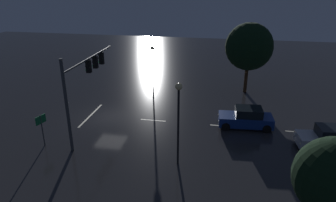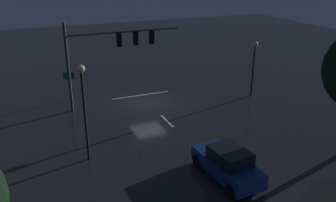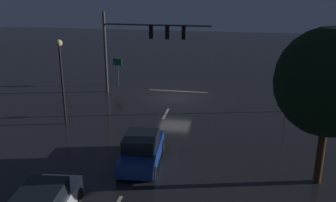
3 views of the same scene
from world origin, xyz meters
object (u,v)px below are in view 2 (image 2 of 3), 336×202
street_lamp_right_kerb (83,96)px  route_sign (69,80)px  street_lamp_left_kerb (254,58)px  car_approaching (227,164)px  traffic_signal_assembly (110,48)px

street_lamp_right_kerb → route_sign: size_ratio=2.30×
route_sign → street_lamp_left_kerb: bearing=161.1°
car_approaching → street_lamp_left_kerb: 13.06m
street_lamp_left_kerb → route_sign: 15.01m
street_lamp_right_kerb → route_sign: street_lamp_right_kerb is taller
route_sign → street_lamp_right_kerb: bearing=86.9°
traffic_signal_assembly → car_approaching: bearing=103.1°
traffic_signal_assembly → street_lamp_right_kerb: bearing=65.6°
street_lamp_left_kerb → traffic_signal_assembly: bearing=-12.8°
traffic_signal_assembly → street_lamp_left_kerb: bearing=167.2°
traffic_signal_assembly → street_lamp_right_kerb: size_ratio=1.57×
traffic_signal_assembly → street_lamp_right_kerb: traffic_signal_assembly is taller
route_sign → traffic_signal_assembly: bearing=142.0°
traffic_signal_assembly → route_sign: bearing=-38.0°
car_approaching → street_lamp_left_kerb: bearing=-130.5°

